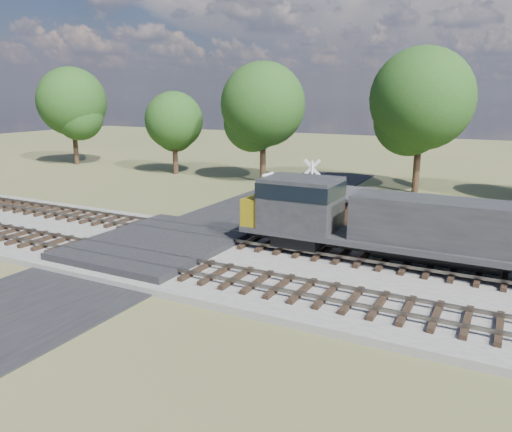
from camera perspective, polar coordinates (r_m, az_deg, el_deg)
The scene contains 9 objects.
ground at distance 26.06m, azimuth -11.55°, elevation -4.19°, with size 160.00×160.00×0.00m, color #46522B.
ballast_bed at distance 21.88m, azimuth 10.31°, elevation -7.23°, with size 140.00×10.00×0.30m, color gray.
road at distance 26.05m, azimuth -11.55°, elevation -4.11°, with size 7.00×60.00×0.08m, color black.
crossing_panel at distance 26.34m, azimuth -10.90°, elevation -3.25°, with size 7.00×9.00×0.62m, color #262628.
track_near at distance 22.61m, azimuth -8.61°, elevation -5.75°, with size 140.00×2.60×0.33m.
track_far at distance 26.59m, azimuth -2.25°, elevation -2.62°, with size 140.00×2.60×0.33m.
crossing_signal_far at distance 30.45m, azimuth 6.19°, elevation 1.97°, with size 1.68×0.38×4.18m.
equipment_shed at distance 28.85m, azimuth 8.70°, elevation 0.41°, with size 4.27×4.27×2.62m.
treeline at distance 41.71m, azimuth 16.39°, elevation 11.72°, with size 81.10×12.02×11.64m.
Camera 1 is at (15.89, -19.10, 7.87)m, focal length 35.00 mm.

